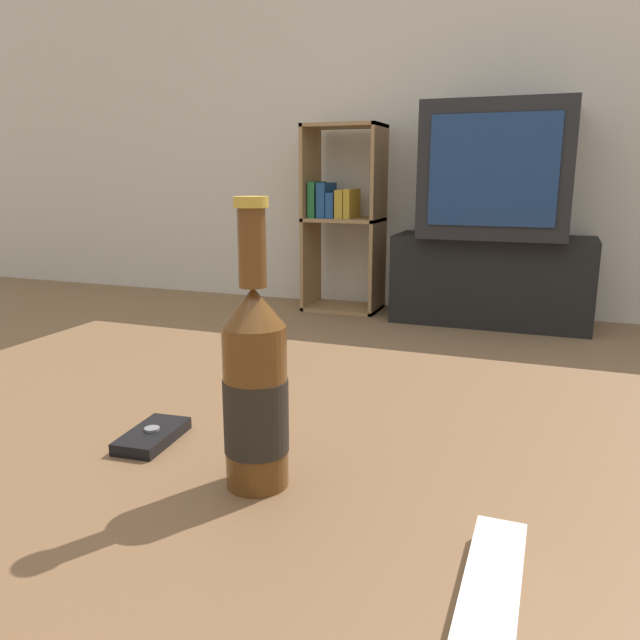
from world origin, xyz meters
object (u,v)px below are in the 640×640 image
Objects in this scene: tv_stand at (491,280)px; remote_control at (492,589)px; beer_bottle at (255,389)px; bookshelf at (341,215)px; cell_phone at (152,436)px; television at (498,171)px.

remote_control reaches higher than tv_stand.
remote_control is (0.24, -0.10, -0.09)m from beer_bottle.
beer_bottle is (0.04, -2.85, 0.34)m from tv_stand.
tv_stand is 0.96× the size of bookshelf.
remote_control is (1.14, -3.00, -0.07)m from bookshelf.
tv_stand is 9.95× the size of cell_phone.
cell_phone is (-0.12, -2.80, 0.25)m from tv_stand.
beer_bottle is at bearing -89.16° from television.
remote_control is at bearing -69.19° from bookshelf.
bookshelf is (-0.86, 0.06, -0.24)m from television.
bookshelf is 2.95m from cell_phone.
cell_phone is (0.74, -2.85, -0.07)m from bookshelf.
cell_phone is at bearing -75.42° from bookshelf.
television is 2.86m from beer_bottle.
bookshelf is 3.21m from remote_control.
bookshelf is 3.69× the size of beer_bottle.
television is 2.52× the size of beer_bottle.
cell_phone reaches higher than tv_stand.
bookshelf reaches higher than beer_bottle.
remote_control reaches higher than cell_phone.
television is 4.38× the size of remote_control.
tv_stand is at bearing 82.53° from cell_phone.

